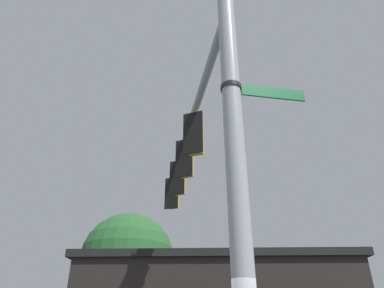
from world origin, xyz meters
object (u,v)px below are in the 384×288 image
at_px(traffic_light_mid_outer, 179,179).
at_px(street_name_sign, 250,90).
at_px(traffic_light_nearest_pole, 196,136).
at_px(traffic_light_mid_inner, 186,160).
at_px(traffic_light_arm_end, 174,194).

xyz_separation_m(traffic_light_mid_outer, street_name_sign, (3.59, -5.31, -0.94)).
relative_size(traffic_light_nearest_pole, street_name_sign, 1.00).
height_order(traffic_light_nearest_pole, street_name_sign, traffic_light_nearest_pole).
bearing_deg(traffic_light_mid_inner, traffic_light_mid_outer, 121.24).
distance_m(traffic_light_nearest_pole, street_name_sign, 3.48).
height_order(traffic_light_mid_outer, traffic_light_arm_end, same).
bearing_deg(traffic_light_arm_end, street_name_sign, -56.48).
relative_size(traffic_light_arm_end, street_name_sign, 1.00).
distance_m(traffic_light_mid_inner, traffic_light_mid_outer, 1.54).
bearing_deg(traffic_light_arm_end, traffic_light_nearest_pole, -58.76).
height_order(traffic_light_mid_inner, street_name_sign, traffic_light_mid_inner).
height_order(traffic_light_mid_inner, traffic_light_mid_outer, same).
bearing_deg(street_name_sign, traffic_light_mid_inner, 124.96).
height_order(traffic_light_nearest_pole, traffic_light_mid_inner, same).
bearing_deg(street_name_sign, traffic_light_nearest_pole, 126.67).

